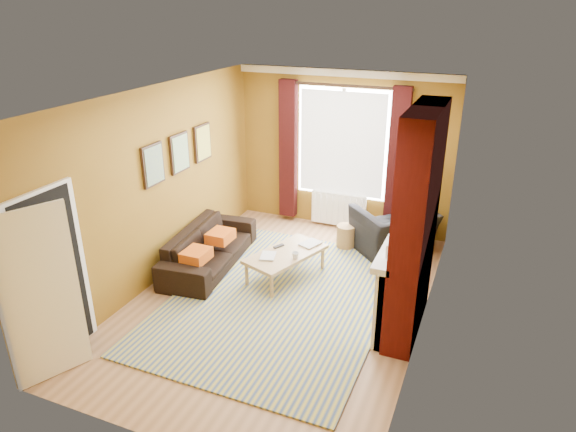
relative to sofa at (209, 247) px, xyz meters
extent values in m
plane|color=#8E6440|center=(1.42, -0.49, -0.30)|extent=(5.50, 5.50, 0.00)
cube|color=#87601A|center=(1.42, 2.26, 1.10)|extent=(3.80, 0.02, 2.80)
cube|color=#87601A|center=(1.42, -3.24, 1.10)|extent=(3.80, 0.02, 2.80)
cube|color=#87601A|center=(3.32, -0.49, 1.10)|extent=(0.02, 5.50, 2.80)
cube|color=#87601A|center=(-0.48, -0.49, 1.10)|extent=(0.02, 5.50, 2.80)
cube|color=silver|center=(1.42, -0.49, 2.50)|extent=(3.80, 5.50, 0.01)
cube|color=#470C0A|center=(3.14, -0.49, 1.10)|extent=(0.35, 1.40, 2.80)
cube|color=white|center=(2.95, -0.49, 0.25)|extent=(0.12, 1.30, 1.10)
cube|color=white|center=(2.90, -0.49, 0.78)|extent=(0.22, 1.40, 0.08)
cube|color=white|center=(2.93, -1.07, 0.22)|extent=(0.16, 0.14, 1.04)
cube|color=white|center=(2.93, 0.09, 0.22)|extent=(0.16, 0.14, 1.04)
cube|color=black|center=(2.98, -0.49, 0.15)|extent=(0.06, 0.80, 0.90)
cube|color=black|center=(2.96, -0.49, -0.27)|extent=(0.20, 1.00, 0.06)
cube|color=white|center=(2.91, -0.84, 0.90)|extent=(0.03, 0.12, 0.16)
cube|color=black|center=(2.91, -0.59, 0.89)|extent=(0.03, 0.10, 0.14)
cylinder|color=black|center=(2.91, -0.34, 0.88)|extent=(0.10, 0.10, 0.12)
cube|color=black|center=(2.96, -0.49, 1.55)|extent=(0.03, 0.60, 0.75)
cube|color=#A77438|center=(2.93, -0.49, 1.55)|extent=(0.01, 0.52, 0.66)
cube|color=white|center=(1.42, 2.22, 2.44)|extent=(3.80, 0.08, 0.12)
cube|color=white|center=(1.42, 2.23, 1.25)|extent=(1.60, 0.04, 1.90)
cube|color=white|center=(1.42, 2.19, 1.25)|extent=(1.50, 0.02, 1.80)
cube|color=white|center=(1.42, 2.21, 1.25)|extent=(0.06, 0.04, 1.90)
cube|color=black|center=(0.44, 2.14, 1.05)|extent=(0.30, 0.16, 2.50)
cube|color=black|center=(2.40, 2.14, 1.05)|extent=(0.30, 0.16, 2.50)
cylinder|color=black|center=(1.42, 2.14, 2.25)|extent=(2.30, 0.05, 0.05)
cube|color=white|center=(1.42, 2.16, 0.05)|extent=(1.00, 0.10, 0.60)
cube|color=white|center=(0.97, 2.10, 0.05)|extent=(0.04, 0.03, 0.56)
cube|color=white|center=(1.08, 2.10, 0.05)|extent=(0.04, 0.03, 0.56)
cube|color=white|center=(1.19, 2.10, 0.05)|extent=(0.04, 0.03, 0.56)
cube|color=white|center=(1.30, 2.10, 0.05)|extent=(0.04, 0.03, 0.56)
cube|color=white|center=(1.41, 2.10, 0.05)|extent=(0.04, 0.03, 0.56)
cube|color=white|center=(1.52, 2.10, 0.05)|extent=(0.04, 0.03, 0.56)
cube|color=white|center=(1.63, 2.10, 0.05)|extent=(0.04, 0.03, 0.56)
cube|color=white|center=(1.74, 2.10, 0.05)|extent=(0.04, 0.03, 0.56)
cube|color=white|center=(1.85, 2.10, 0.05)|extent=(0.04, 0.03, 0.56)
cube|color=black|center=(-0.45, -0.59, 1.45)|extent=(0.04, 0.44, 0.58)
cube|color=#C1E034|center=(-0.43, -0.59, 1.45)|extent=(0.01, 0.38, 0.52)
cube|color=black|center=(-0.45, 0.06, 1.45)|extent=(0.04, 0.44, 0.58)
cube|color=green|center=(-0.43, 0.06, 1.45)|extent=(0.01, 0.38, 0.52)
cube|color=black|center=(-0.45, 0.71, 1.45)|extent=(0.04, 0.44, 0.58)
cube|color=gold|center=(-0.43, 0.71, 1.45)|extent=(0.01, 0.38, 0.52)
cube|color=white|center=(-0.46, -2.54, 0.70)|extent=(0.05, 0.94, 2.06)
cube|color=black|center=(-0.44, -2.54, 0.70)|extent=(0.02, 0.80, 1.98)
cube|color=white|center=(-0.26, -2.90, 0.70)|extent=(0.37, 0.74, 1.98)
imported|color=#37682E|center=(2.91, -0.04, 0.95)|extent=(0.14, 0.10, 0.27)
cube|color=#BF4E0F|center=(0.15, -0.60, 0.18)|extent=(0.34, 0.40, 0.16)
cube|color=#BF4E0F|center=(0.15, 0.10, 0.18)|extent=(0.34, 0.40, 0.16)
cube|color=#304B85|center=(1.42, -0.52, -0.29)|extent=(2.88, 3.97, 0.02)
imported|color=black|center=(0.00, 0.00, 0.00)|extent=(1.02, 2.14, 0.60)
imported|color=black|center=(2.54, 1.55, 0.07)|extent=(1.53, 1.53, 0.75)
cube|color=tan|center=(1.25, 0.08, 0.09)|extent=(1.01, 1.39, 0.05)
cylinder|color=tan|center=(0.83, -0.36, -0.12)|extent=(0.07, 0.07, 0.37)
cylinder|color=tan|center=(1.30, -0.53, -0.12)|extent=(0.07, 0.07, 0.37)
cylinder|color=tan|center=(1.21, 0.70, -0.12)|extent=(0.07, 0.07, 0.37)
cylinder|color=tan|center=(1.68, 0.53, -0.12)|extent=(0.07, 0.07, 0.37)
cylinder|color=olive|center=(1.79, 1.41, -0.11)|extent=(0.37, 0.37, 0.39)
cylinder|color=black|center=(2.97, 1.91, -0.29)|extent=(0.26, 0.26, 0.03)
cylinder|color=black|center=(2.97, 1.91, 0.39)|extent=(0.03, 0.03, 1.33)
cone|color=beige|center=(2.97, 1.91, 1.06)|extent=(0.26, 0.26, 0.16)
imported|color=#999999|center=(0.97, -0.17, 0.13)|extent=(0.28, 0.33, 0.03)
imported|color=#999999|center=(1.39, 0.52, 0.13)|extent=(0.33, 0.38, 0.02)
imported|color=#999999|center=(1.45, -0.04, 0.16)|extent=(0.10, 0.10, 0.09)
cube|color=#262629|center=(1.08, 0.21, 0.13)|extent=(0.13, 0.18, 0.02)
camera|label=1|loc=(3.86, -6.14, 3.54)|focal=32.00mm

